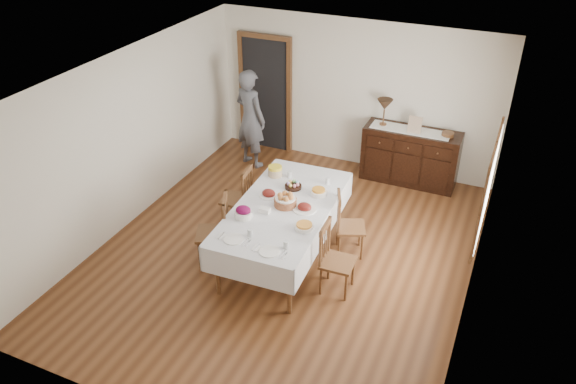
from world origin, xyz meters
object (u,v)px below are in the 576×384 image
at_px(chair_right_near, 334,258).
at_px(table_lamp, 385,105).
at_px(chair_left_near, 216,230).
at_px(dining_table, 284,212).
at_px(chair_left_far, 240,197).
at_px(sideboard, 410,156).
at_px(person, 250,115).
at_px(chair_right_far, 347,224).

relative_size(chair_right_near, table_lamp, 2.14).
bearing_deg(chair_left_near, chair_right_near, 68.47).
relative_size(dining_table, table_lamp, 5.38).
distance_m(dining_table, chair_left_far, 1.06).
bearing_deg(sideboard, chair_left_near, -119.99).
bearing_deg(chair_left_far, person, -163.73).
bearing_deg(chair_right_near, sideboard, -6.28).
xyz_separation_m(sideboard, person, (-2.75, -0.51, 0.47)).
bearing_deg(dining_table, chair_left_near, -151.89).
height_order(chair_left_near, chair_right_near, chair_left_near).
bearing_deg(sideboard, chair_right_near, -94.20).
relative_size(person, table_lamp, 4.11).
xyz_separation_m(dining_table, table_lamp, (0.58, 2.80, 0.57)).
relative_size(chair_left_far, person, 0.52).
bearing_deg(table_lamp, person, -166.99).
distance_m(chair_left_near, sideboard, 3.77).
relative_size(chair_right_near, person, 0.52).
height_order(sideboard, table_lamp, table_lamp).
height_order(chair_left_near, table_lamp, table_lamp).
height_order(person, table_lamp, person).
bearing_deg(chair_left_far, sideboard, 133.75).
height_order(dining_table, chair_right_far, chair_right_far).
distance_m(dining_table, table_lamp, 2.92).
relative_size(chair_left_near, chair_left_far, 1.05).
height_order(chair_right_near, table_lamp, table_lamp).
bearing_deg(chair_right_near, person, 41.43).
distance_m(dining_table, person, 2.83).
bearing_deg(chair_right_far, chair_left_near, 97.79).
bearing_deg(person, chair_right_far, 162.30).
xyz_separation_m(chair_left_near, chair_left_far, (-0.13, 0.92, -0.03)).
height_order(chair_left_far, person, person).
height_order(chair_left_near, sideboard, chair_left_near).
xyz_separation_m(dining_table, chair_left_near, (-0.79, -0.46, -0.21)).
height_order(chair_left_near, person, person).
xyz_separation_m(person, table_lamp, (2.23, 0.52, 0.36)).
bearing_deg(person, sideboard, -149.75).
relative_size(chair_left_far, chair_right_near, 1.00).
bearing_deg(chair_right_far, dining_table, 97.47).
height_order(dining_table, sideboard, sideboard).
bearing_deg(sideboard, table_lamp, 179.83).
xyz_separation_m(dining_table, chair_right_far, (0.77, 0.44, -0.26)).
height_order(chair_right_near, person, person).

